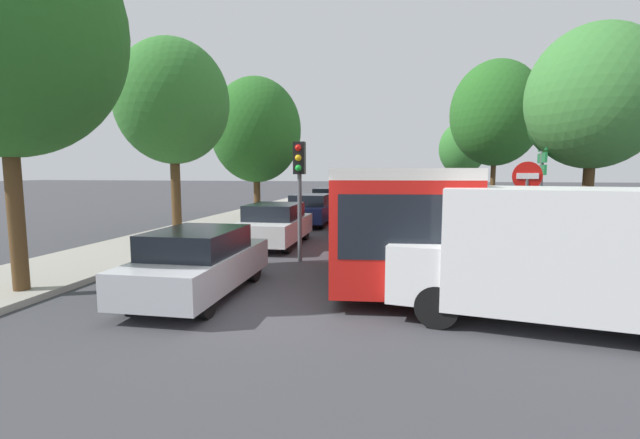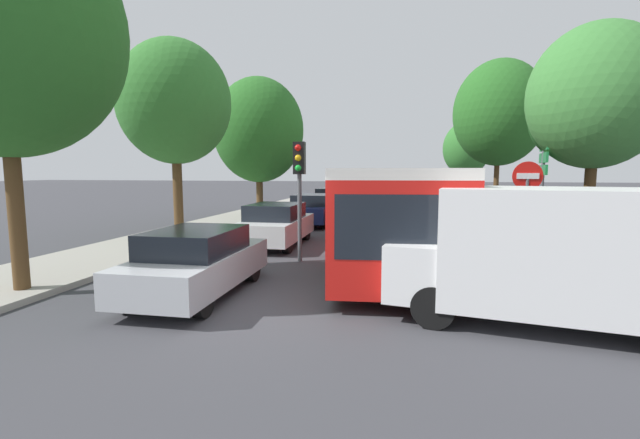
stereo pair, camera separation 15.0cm
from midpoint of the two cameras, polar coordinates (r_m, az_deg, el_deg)
ground_plane at (r=8.32m, az=-7.17°, el=-11.71°), size 200.00×200.00×0.00m
kerb_strip_left at (r=25.62m, az=-8.53°, el=0.77°), size 3.20×42.97×0.14m
articulated_bus at (r=16.25m, az=8.66°, el=2.65°), size 4.27×17.94×2.64m
city_bus_rear at (r=40.70m, az=5.24°, el=4.81°), size 2.78×11.45×2.45m
queued_car_silver at (r=9.27m, az=-15.59°, el=-5.46°), size 1.75×4.05×1.40m
queued_car_white at (r=14.93m, az=-5.58°, el=-0.65°), size 1.83×4.24×1.47m
queued_car_navy at (r=20.59m, az=-0.73°, el=1.36°), size 1.85×4.28×1.48m
queued_car_blue at (r=27.00m, az=1.78°, el=2.62°), size 1.90×4.39×1.52m
white_van at (r=8.14m, az=29.35°, el=-3.89°), size 5.25×2.73×2.31m
traffic_light at (r=12.08m, az=-2.42°, el=6.05°), size 0.32×0.36×3.40m
no_entry_sign at (r=11.60m, az=26.14°, el=2.30°), size 0.70×0.08×2.82m
direction_sign_post at (r=13.74m, az=27.85°, el=5.65°), size 0.27×1.39×3.60m
tree_left_near at (r=11.04m, az=-36.42°, el=19.91°), size 4.62×4.62×7.94m
tree_left_mid at (r=17.45m, az=-18.59°, el=14.57°), size 4.18×4.18×7.47m
tree_left_far at (r=23.99m, az=-8.00°, el=11.70°), size 4.89×4.89×7.64m
tree_right_near at (r=13.87m, az=32.74°, el=13.13°), size 3.43×3.43×6.44m
tree_right_mid at (r=25.71m, az=22.95°, el=12.93°), size 4.84×4.84×8.55m
tree_right_far at (r=38.24m, az=19.05°, el=8.93°), size 3.84×3.84×6.71m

